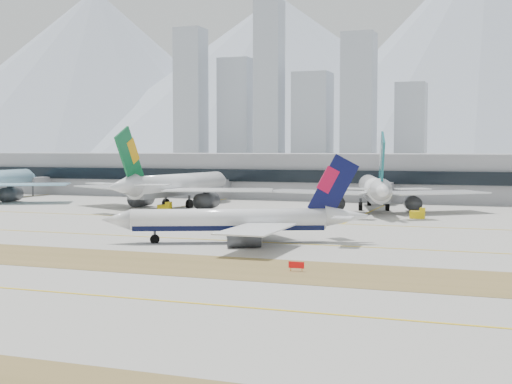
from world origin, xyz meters
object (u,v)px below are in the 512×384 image
at_px(widebody_cathay, 374,190).
at_px(terminal, 347,176).
at_px(widebody_eva, 175,186).
at_px(taxiing_airliner, 239,221).

relative_size(widebody_cathay, terminal, 0.20).
bearing_deg(terminal, widebody_eva, -122.08).
xyz_separation_m(widebody_eva, terminal, (36.44, 58.14, 1.46)).
xyz_separation_m(taxiing_airliner, widebody_cathay, (11.12, 72.34, 1.75)).
bearing_deg(taxiing_airliner, widebody_eva, -78.05).
bearing_deg(widebody_cathay, widebody_eva, 84.41).
relative_size(taxiing_airliner, widebody_cathay, 0.79).
bearing_deg(widebody_cathay, terminal, 5.49).
xyz_separation_m(taxiing_airliner, terminal, (-7.20, 121.42, 3.64)).
height_order(taxiing_airliner, widebody_eva, widebody_eva).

